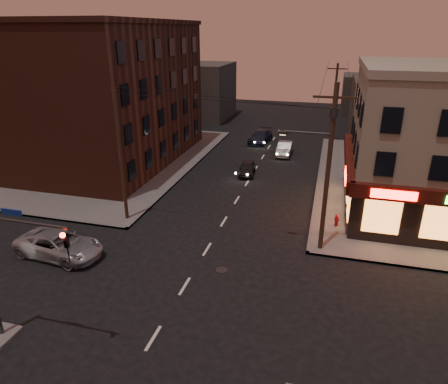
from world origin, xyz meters
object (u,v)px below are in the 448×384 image
(sedan_mid, at_px, (285,148))
(fire_hydrant, at_px, (337,220))
(sedan_far, at_px, (260,137))
(suv_cross, at_px, (59,245))
(sedan_near, at_px, (247,168))

(sedan_mid, xyz_separation_m, fire_hydrant, (5.63, -16.36, -0.09))
(sedan_mid, relative_size, sedan_far, 0.87)
(suv_cross, xyz_separation_m, sedan_far, (6.98, 28.83, -0.04))
(suv_cross, xyz_separation_m, sedan_mid, (10.43, 24.51, -0.05))
(sedan_near, height_order, fire_hydrant, sedan_near)
(sedan_near, relative_size, fire_hydrant, 4.18)
(fire_hydrant, bearing_deg, sedan_near, 132.42)
(suv_cross, relative_size, fire_hydrant, 6.36)
(sedan_mid, bearing_deg, fire_hydrant, -70.79)
(sedan_far, bearing_deg, sedan_mid, -43.71)
(sedan_near, xyz_separation_m, fire_hydrant, (8.24, -9.02, 0.01))
(sedan_far, height_order, fire_hydrant, sedan_far)
(suv_cross, bearing_deg, sedan_far, -7.81)
(sedan_near, xyz_separation_m, sedan_far, (-0.84, 11.66, 0.10))
(suv_cross, xyz_separation_m, sedan_near, (7.82, 17.17, -0.15))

